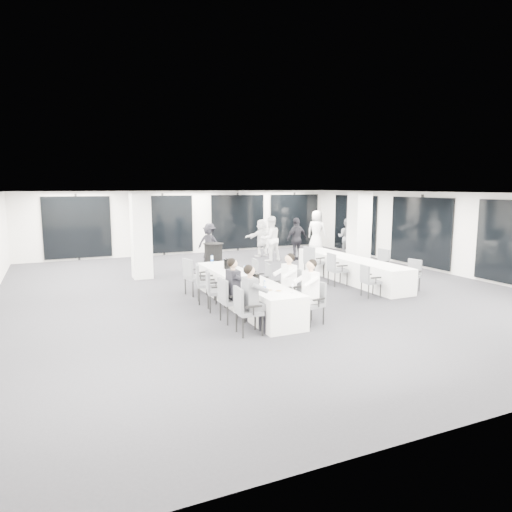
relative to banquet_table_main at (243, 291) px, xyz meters
The scene contains 42 objects.
room 3.40m from the banquet_table_main, 51.87° to the left, with size 14.04×16.04×2.84m.
column_left 5.04m from the banquet_table_main, 109.91° to the left, with size 0.60×0.60×2.80m, color silver.
column_right 5.94m from the banquet_table_main, 24.66° to the left, with size 0.60×0.60×2.80m, color silver.
banquet_table_main is the anchor object (origin of this frame).
banquet_table_side 4.54m from the banquet_table_main, 19.02° to the left, with size 0.90×5.00×0.75m, color silver.
cocktail_table 4.88m from the banquet_table_main, 80.05° to the left, with size 0.72×0.72×1.00m.
chair_main_left_near 2.28m from the banquet_table_main, 111.61° to the right, with size 0.52×0.58×0.98m.
chair_main_left_second 1.46m from the banquet_table_main, 125.36° to the right, with size 0.52×0.58×0.99m.
chair_main_left_mid 0.87m from the banquet_table_main, 169.60° to the right, with size 0.58×0.61×0.98m.
chair_main_left_fourth 1.09m from the banquet_table_main, 141.17° to the left, with size 0.62×0.65×1.02m.
chair_main_left_far 1.84m from the banquet_table_main, 117.19° to the left, with size 0.62×0.65×1.02m.
chair_main_right_near 2.19m from the banquet_table_main, 67.71° to the right, with size 0.55×0.58×0.93m.
chair_main_right_second 1.37m from the banquet_table_main, 51.53° to the right, with size 0.56×0.61×1.04m.
chair_main_right_mid 0.91m from the banquet_table_main, 22.97° to the right, with size 0.53×0.56×0.89m.
chair_main_right_fourth 1.03m from the banquet_table_main, 35.82° to the left, with size 0.55×0.58×0.93m.
chair_main_right_far 1.68m from the banquet_table_main, 60.31° to the left, with size 0.52×0.56×0.92m.
chair_side_left_near 3.51m from the banquet_table_main, ahead, with size 0.49×0.53×0.88m.
chair_side_left_mid 3.62m from the banquet_table_main, 17.06° to the left, with size 0.54×0.59×0.99m.
chair_side_left_far 4.21m from the banquet_table_main, 34.77° to the left, with size 0.63×0.66×1.03m.
chair_side_right_near 5.14m from the banquet_table_main, ahead, with size 0.55×0.57×0.90m.
chair_side_right_mid 5.24m from the banquet_table_main, 11.53° to the left, with size 0.55×0.60×1.02m.
chair_side_right_far 5.70m from the banquet_table_main, 25.63° to the left, with size 0.59×0.64×1.04m.
seated_guest_a 2.26m from the banquet_table_main, 107.51° to the right, with size 0.50×0.38×1.44m.
seated_guest_b 1.42m from the banquet_table_main, 119.61° to the right, with size 0.50×0.38×1.44m.
seated_guest_c 2.19m from the banquet_table_main, 71.88° to the right, with size 0.50×0.38×1.44m.
seated_guest_d 1.32m from the banquet_table_main, 57.63° to the right, with size 0.50×0.38×1.44m.
standing_guest_a 5.35m from the banquet_table_main, 81.09° to the left, with size 0.64×0.52×1.76m, color black.
standing_guest_b 7.09m from the banquet_table_main, 58.63° to the left, with size 0.99×0.60×2.05m, color white.
standing_guest_c 7.20m from the banquet_table_main, 78.43° to the left, with size 1.12×0.57×1.73m, color black.
standing_guest_d 7.48m from the banquet_table_main, 50.60° to the left, with size 1.17×0.65×1.98m, color black.
standing_guest_e 10.46m from the banquet_table_main, 48.36° to the left, with size 1.03×0.63×2.14m, color white.
standing_guest_f 8.36m from the banquet_table_main, 62.04° to the left, with size 1.66×0.64×1.81m, color white.
standing_guest_h 9.46m from the banquet_table_main, 39.17° to the left, with size 0.89×0.54×1.84m, color #5A5C61.
ice_bucket_near 0.96m from the banquet_table_main, 92.34° to the right, with size 0.20×0.20×0.23m, color black.
ice_bucket_far 1.32m from the banquet_table_main, 87.92° to the left, with size 0.23×0.23×0.26m, color black.
water_bottle_a 1.82m from the banquet_table_main, 97.54° to the right, with size 0.07×0.07×0.23m, color silver.
water_bottle_b 0.58m from the banquet_table_main, 60.72° to the left, with size 0.07×0.07×0.21m, color silver.
water_bottle_c 2.23m from the banquet_table_main, 92.48° to the left, with size 0.07×0.07×0.24m, color silver.
plate_a 1.73m from the banquet_table_main, 92.86° to the right, with size 0.19×0.19×0.03m.
plate_b 1.87m from the banquet_table_main, 87.89° to the right, with size 0.19×0.19×0.03m.
plate_c 0.70m from the banquet_table_main, 87.54° to the right, with size 0.22×0.22×0.03m.
wine_glass 2.15m from the banquet_table_main, 82.61° to the right, with size 0.08×0.08×0.20m.
Camera 1 is at (-5.41, -11.81, 2.98)m, focal length 32.00 mm.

